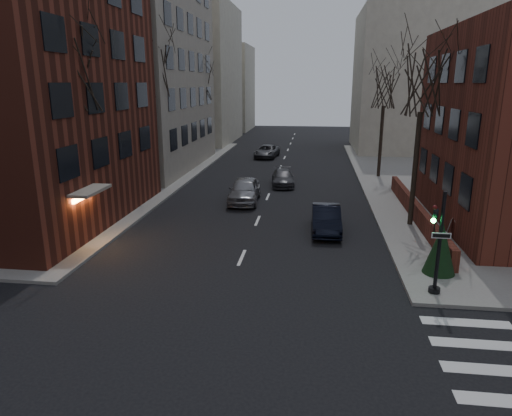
# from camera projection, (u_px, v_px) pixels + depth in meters

# --- Properties ---
(building_left_tan) EXTENTS (18.00, 18.00, 28.00)m
(building_left_tan) POSITION_uv_depth(u_px,v_px,m) (92.00, 13.00, 40.90)
(building_left_tan) COLOR #9E9483
(building_left_tan) RESTS_ON ground
(low_wall_right) EXTENTS (0.35, 16.00, 1.00)m
(low_wall_right) POSITION_uv_depth(u_px,v_px,m) (416.00, 211.00, 26.87)
(low_wall_right) COLOR maroon
(low_wall_right) RESTS_ON sidewalk_far_right
(building_distant_la) EXTENTS (14.00, 16.00, 18.00)m
(building_distant_la) POSITION_uv_depth(u_px,v_px,m) (182.00, 75.00, 62.06)
(building_distant_la) COLOR beige
(building_distant_la) RESTS_ON ground
(building_distant_ra) EXTENTS (14.00, 14.00, 16.00)m
(building_distant_ra) POSITION_uv_depth(u_px,v_px,m) (417.00, 82.00, 53.86)
(building_distant_ra) COLOR beige
(building_distant_ra) RESTS_ON ground
(building_distant_lb) EXTENTS (10.00, 12.00, 14.00)m
(building_distant_lb) POSITION_uv_depth(u_px,v_px,m) (222.00, 88.00, 78.60)
(building_distant_lb) COLOR beige
(building_distant_lb) RESTS_ON ground
(traffic_signal) EXTENTS (0.76, 0.44, 4.00)m
(traffic_signal) POSITION_uv_depth(u_px,v_px,m) (437.00, 249.00, 17.14)
(traffic_signal) COLOR black
(traffic_signal) RESTS_ON sidewalk_far_right
(tree_left_a) EXTENTS (4.18, 4.18, 10.26)m
(tree_left_a) POSITION_uv_depth(u_px,v_px,m) (69.00, 72.00, 22.23)
(tree_left_a) COLOR #2D231C
(tree_left_a) RESTS_ON sidewalk_far_left
(tree_left_b) EXTENTS (4.40, 4.40, 10.80)m
(tree_left_b) POSITION_uv_depth(u_px,v_px,m) (153.00, 69.00, 33.59)
(tree_left_b) COLOR #2D231C
(tree_left_b) RESTS_ON sidewalk_far_left
(tree_left_c) EXTENTS (3.96, 3.96, 9.72)m
(tree_left_c) POSITION_uv_depth(u_px,v_px,m) (200.00, 82.00, 47.21)
(tree_left_c) COLOR #2D231C
(tree_left_c) RESTS_ON sidewalk_far_left
(tree_right_a) EXTENTS (3.96, 3.96, 9.72)m
(tree_right_a) POSITION_uv_depth(u_px,v_px,m) (423.00, 81.00, 24.01)
(tree_right_a) COLOR #2D231C
(tree_right_a) RESTS_ON sidewalk_far_right
(tree_right_b) EXTENTS (3.74, 3.74, 9.18)m
(tree_right_b) POSITION_uv_depth(u_px,v_px,m) (385.00, 87.00, 37.52)
(tree_right_b) COLOR #2D231C
(tree_right_b) RESTS_ON sidewalk_far_right
(streetlamp_near) EXTENTS (0.36, 0.36, 6.28)m
(streetlamp_near) POSITION_uv_depth(u_px,v_px,m) (145.00, 140.00, 30.94)
(streetlamp_near) COLOR black
(streetlamp_near) RESTS_ON sidewalk_far_left
(streetlamp_far) EXTENTS (0.36, 0.36, 6.28)m
(streetlamp_far) POSITION_uv_depth(u_px,v_px,m) (211.00, 118.00, 50.06)
(streetlamp_far) COLOR black
(streetlamp_far) RESTS_ON sidewalk_far_left
(parked_sedan) EXTENTS (1.61, 4.40, 1.44)m
(parked_sedan) POSITION_uv_depth(u_px,v_px,m) (326.00, 219.00, 25.08)
(parked_sedan) COLOR black
(parked_sedan) RESTS_ON ground
(car_lane_silver) EXTENTS (2.15, 4.97, 1.67)m
(car_lane_silver) POSITION_uv_depth(u_px,v_px,m) (244.00, 190.00, 31.33)
(car_lane_silver) COLOR gray
(car_lane_silver) RESTS_ON ground
(car_lane_gray) EXTENTS (2.15, 4.37, 1.22)m
(car_lane_gray) POSITION_uv_depth(u_px,v_px,m) (283.00, 178.00, 36.45)
(car_lane_gray) COLOR #38383C
(car_lane_gray) RESTS_ON ground
(car_lane_far) EXTENTS (2.70, 5.01, 1.34)m
(car_lane_far) POSITION_uv_depth(u_px,v_px,m) (267.00, 151.00, 50.14)
(car_lane_far) COLOR #3F3F44
(car_lane_far) RESTS_ON ground
(sandwich_board) EXTENTS (0.67, 0.76, 1.02)m
(sandwich_board) POSITION_uv_depth(u_px,v_px,m) (453.00, 228.00, 23.67)
(sandwich_board) COLOR white
(sandwich_board) RESTS_ON sidewalk_far_right
(evergreen_shrub) EXTENTS (1.60, 1.60, 2.22)m
(evergreen_shrub) POSITION_uv_depth(u_px,v_px,m) (441.00, 248.00, 19.10)
(evergreen_shrub) COLOR black
(evergreen_shrub) RESTS_ON sidewalk_far_right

